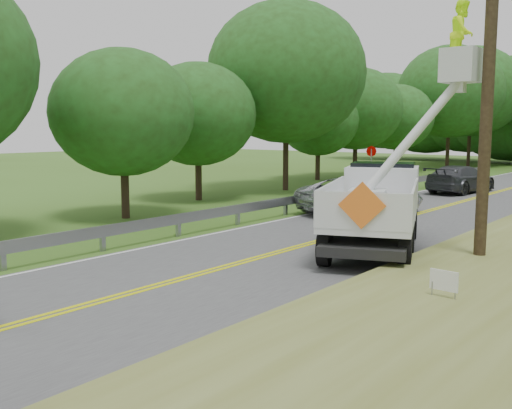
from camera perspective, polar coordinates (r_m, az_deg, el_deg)
The scene contains 9 objects.
ground at distance 12.02m, azimuth -18.57°, elevation -10.04°, with size 140.00×140.00×0.00m, color #3A5E1B.
road at distance 22.60m, azimuth 12.86°, elevation -1.69°, with size 7.20×96.00×0.03m.
guardrail at distance 25.27m, azimuth 5.61°, elevation 0.67°, with size 0.18×48.00×0.77m.
treeline_left at distance 41.63m, azimuth 11.10°, elevation 10.69°, with size 10.51×56.30×11.03m.
bucket_truck at distance 18.06m, azimuth 12.35°, elevation 0.93°, with size 5.16×7.20×6.73m.
suv_silver at distance 24.54m, azimuth 10.27°, elevation 0.91°, with size 2.51×5.45×1.52m, color silver.
suv_darkgrey at distance 33.98m, azimuth 19.41°, elevation 2.38°, with size 2.09×5.15×1.50m, color #3C3E44.
stop_sign_permanent at distance 30.65m, azimuth 11.21°, elevation 4.03°, with size 0.56×0.11×2.64m.
yard_sign at distance 11.87m, azimuth 17.93°, elevation -7.24°, with size 0.57×0.07×0.83m.
Camera 1 is at (9.75, -6.07, 3.54)m, focal length 40.82 mm.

